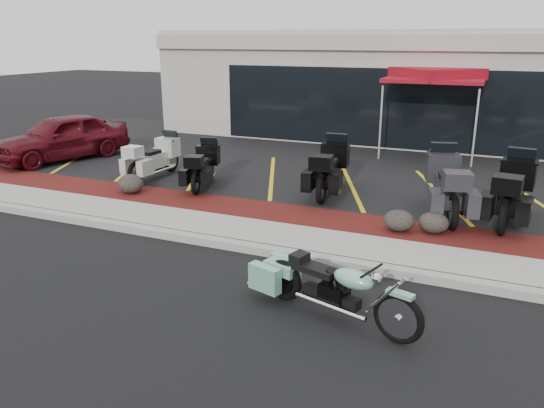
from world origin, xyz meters
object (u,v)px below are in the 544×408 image
at_px(touring_white, 171,151).
at_px(popup_canopy, 436,76).
at_px(hero_cruiser, 399,311).
at_px(parked_car, 61,137).
at_px(traffic_cone, 338,158).

distance_m(touring_white, popup_canopy, 8.47).
bearing_deg(hero_cruiser, popup_canopy, 112.23).
height_order(parked_car, traffic_cone, parked_car).
xyz_separation_m(hero_cruiser, parked_car, (-11.37, 6.12, 0.38)).
height_order(parked_car, popup_canopy, popup_canopy).
bearing_deg(touring_white, traffic_cone, -54.18).
height_order(hero_cruiser, touring_white, touring_white).
xyz_separation_m(touring_white, parked_car, (-3.96, 0.04, 0.10)).
bearing_deg(parked_car, hero_cruiser, -10.06).
height_order(hero_cruiser, traffic_cone, hero_cruiser).
height_order(touring_white, parked_car, parked_car).
distance_m(parked_car, popup_canopy, 11.69).
bearing_deg(popup_canopy, traffic_cone, -111.82).
bearing_deg(hero_cruiser, touring_white, 157.44).
relative_size(hero_cruiser, parked_car, 0.65).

